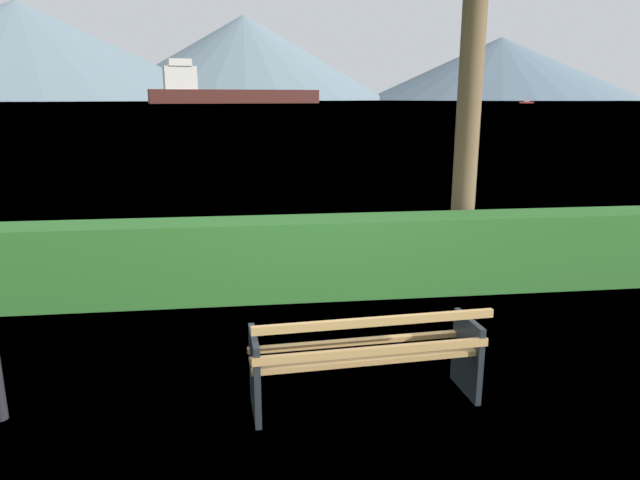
# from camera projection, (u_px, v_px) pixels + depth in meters

# --- Properties ---
(ground_plane) EXTENTS (1400.00, 1400.00, 0.00)m
(ground_plane) POSITION_uv_depth(u_px,v_px,m) (363.00, 400.00, 4.81)
(ground_plane) COLOR #567A38
(water_surface) EXTENTS (620.00, 620.00, 0.00)m
(water_surface) POSITION_uv_depth(u_px,v_px,m) (247.00, 102.00, 301.37)
(water_surface) COLOR #6B8EA3
(water_surface) RESTS_ON ground_plane
(park_bench) EXTENTS (1.93, 0.70, 0.87)m
(park_bench) POSITION_uv_depth(u_px,v_px,m) (366.00, 356.00, 4.65)
(park_bench) COLOR tan
(park_bench) RESTS_ON ground_plane
(hedge_row) EXTENTS (10.34, 0.63, 1.00)m
(hedge_row) POSITION_uv_depth(u_px,v_px,m) (322.00, 257.00, 7.29)
(hedge_row) COLOR #2D6B28
(hedge_row) RESTS_ON ground_plane
(cargo_ship_large) EXTENTS (74.39, 26.44, 18.08)m
(cargo_ship_large) POSITION_uv_depth(u_px,v_px,m) (223.00, 91.00, 247.78)
(cargo_ship_large) COLOR #471E19
(cargo_ship_large) RESTS_ON water_surface
(fishing_boat_near) EXTENTS (6.12, 3.22, 1.35)m
(fishing_boat_near) POSITION_uv_depth(u_px,v_px,m) (527.00, 102.00, 252.90)
(fishing_boat_near) COLOR #B2332D
(fishing_boat_near) RESTS_ON water_surface
(distant_hills) EXTENTS (764.16, 383.02, 84.78)m
(distant_hills) POSITION_uv_depth(u_px,v_px,m) (194.00, 57.00, 538.15)
(distant_hills) COLOR slate
(distant_hills) RESTS_ON ground_plane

